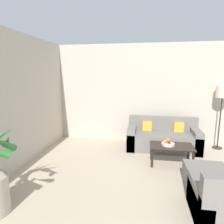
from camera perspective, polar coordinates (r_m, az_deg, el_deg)
wall_back at (r=5.73m, az=20.77°, el=4.72°), size 8.74×0.06×2.70m
sofa_loveseat at (r=5.28m, az=14.29°, el=-7.27°), size 1.77×0.78×0.79m
floor_lamp at (r=5.63m, az=29.00°, el=4.13°), size 0.30×0.30×1.61m
coffee_table at (r=4.42m, az=16.60°, el=-9.90°), size 0.88×0.51×0.41m
fruit_bowl at (r=4.39m, az=15.70°, el=-8.84°), size 0.27×0.27×0.05m
apple_red at (r=4.34m, az=16.01°, el=-8.26°), size 0.07×0.07×0.07m
apple_green at (r=4.45m, az=15.68°, el=-7.68°), size 0.08×0.08×0.08m
orange_fruit at (r=4.37m, az=14.99°, el=-8.04°), size 0.07×0.07×0.07m
ottoman at (r=3.87m, az=25.13°, el=-16.33°), size 0.67×0.51×0.37m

